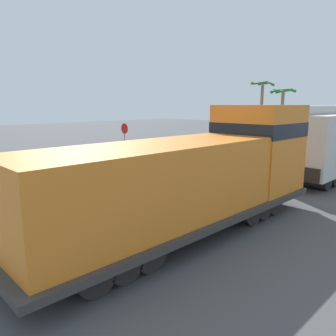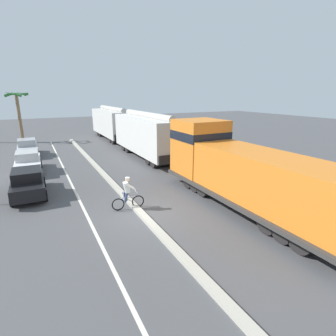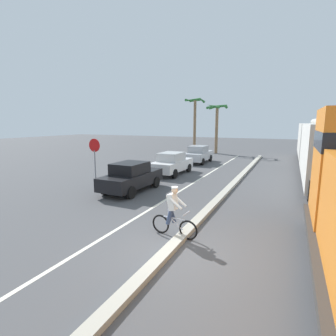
{
  "view_description": "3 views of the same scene",
  "coord_description": "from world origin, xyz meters",
  "views": [
    {
      "loc": [
        12.12,
        -9.27,
        4.22
      ],
      "look_at": [
        0.03,
        2.49,
        0.93
      ],
      "focal_mm": 35.0,
      "sensor_mm": 36.0,
      "label": 1
    },
    {
      "loc": [
        -4.25,
        -11.16,
        5.78
      ],
      "look_at": [
        2.4,
        1.68,
        1.66
      ],
      "focal_mm": 28.0,
      "sensor_mm": 36.0,
      "label": 2
    },
    {
      "loc": [
        3.03,
        -6.67,
        3.77
      ],
      "look_at": [
        -3.62,
        7.48,
        1.06
      ],
      "focal_mm": 28.0,
      "sensor_mm": 36.0,
      "label": 3
    }
  ],
  "objects": [
    {
      "name": "stop_sign",
      "position": [
        -7.12,
        5.03,
        2.02
      ],
      "size": [
        0.76,
        0.08,
        2.88
      ],
      "color": "gray",
      "rests_on": "ground"
    },
    {
      "name": "palm_tree_near",
      "position": [
        -8.76,
        26.77,
        4.87
      ],
      "size": [
        2.32,
        2.36,
        7.03
      ],
      "color": "#846647",
      "rests_on": "ground"
    },
    {
      "name": "parked_car_black",
      "position": [
        -4.86,
        5.33,
        0.82
      ],
      "size": [
        1.89,
        4.23,
        1.62
      ],
      "color": "black",
      "rests_on": "ground"
    },
    {
      "name": "hopper_car_middle",
      "position": [
        5.17,
        22.8,
        2.08
      ],
      "size": [
        2.9,
        10.6,
        4.18
      ],
      "color": "beige",
      "rests_on": "ground"
    },
    {
      "name": "lane_stripe",
      "position": [
        -2.4,
        6.0,
        0.0
      ],
      "size": [
        0.14,
        36.0,
        0.01
      ],
      "primitive_type": "cube",
      "color": "silver",
      "rests_on": "ground"
    },
    {
      "name": "hopper_car_lead",
      "position": [
        5.17,
        11.2,
        2.08
      ],
      "size": [
        2.9,
        10.6,
        4.18
      ],
      "color": "silver",
      "rests_on": "ground"
    },
    {
      "name": "palm_tree_far",
      "position": [
        -5.41,
        25.43,
        4.58
      ],
      "size": [
        2.56,
        2.7,
        6.09
      ],
      "color": "#846647",
      "rests_on": "ground"
    },
    {
      "name": "cyclist",
      "position": [
        -0.34,
        0.92,
        0.82
      ],
      "size": [
        1.71,
        0.49,
        1.71
      ],
      "color": "black",
      "rests_on": "ground"
    },
    {
      "name": "ground_plane",
      "position": [
        0.0,
        0.0,
        0.0
      ],
      "size": [
        120.0,
        120.0,
        0.0
      ],
      "primitive_type": "plane",
      "color": "#4C4C4F"
    },
    {
      "name": "parked_car_silver",
      "position": [
        -4.88,
        16.94,
        0.82
      ],
      "size": [
        1.88,
        4.22,
        1.62
      ],
      "color": "#B7BABF",
      "rests_on": "ground"
    },
    {
      "name": "parked_car_white",
      "position": [
        -4.84,
        10.74,
        0.82
      ],
      "size": [
        1.9,
        4.24,
        1.62
      ],
      "color": "silver",
      "rests_on": "ground"
    },
    {
      "name": "median_curb",
      "position": [
        0.0,
        6.0,
        0.08
      ],
      "size": [
        0.36,
        36.0,
        0.16
      ],
      "primitive_type": "cube",
      "color": "#B2AD9E",
      "rests_on": "ground"
    }
  ]
}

